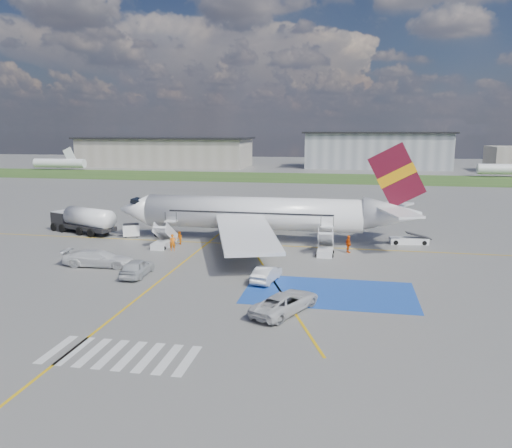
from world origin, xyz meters
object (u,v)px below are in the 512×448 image
at_px(fuel_tanker, 83,222).
at_px(van_white_a, 286,299).
at_px(airliner, 265,214).
at_px(belt_loader, 409,241).
at_px(car_silver_a, 137,268).
at_px(car_silver_b, 267,274).
at_px(gpu_cart, 131,231).
at_px(van_white_b, 99,256).

relative_size(fuel_tanker, van_white_a, 1.96).
bearing_deg(airliner, belt_loader, 6.31).
bearing_deg(car_silver_a, van_white_a, 154.38).
xyz_separation_m(fuel_tanker, van_white_a, (29.47, -23.37, -0.45)).
bearing_deg(car_silver_b, fuel_tanker, -20.78).
xyz_separation_m(airliner, fuel_tanker, (-23.98, 0.42, -1.97)).
distance_m(fuel_tanker, car_silver_b, 31.43).
distance_m(airliner, fuel_tanker, 24.06).
xyz_separation_m(airliner, van_white_a, (5.50, -22.95, -2.42)).
relative_size(gpu_cart, belt_loader, 0.48).
distance_m(belt_loader, van_white_a, 27.35).
xyz_separation_m(gpu_cart, car_silver_b, (19.78, -15.31, -0.03)).
relative_size(car_silver_a, van_white_a, 0.92).
height_order(car_silver_a, van_white_b, van_white_b).
height_order(car_silver_b, van_white_a, van_white_a).
relative_size(belt_loader, van_white_a, 0.93).
distance_m(car_silver_a, van_white_b, 5.63).
bearing_deg(van_white_b, fuel_tanker, 32.86).
relative_size(fuel_tanker, car_silver_a, 2.14).
xyz_separation_m(gpu_cart, car_silver_a, (7.80, -15.85, 0.06)).
distance_m(car_silver_b, van_white_b, 17.16).
xyz_separation_m(car_silver_a, van_white_a, (14.60, -6.50, 0.16)).
relative_size(airliner, car_silver_b, 8.40).
height_order(belt_loader, car_silver_b, car_silver_b).
distance_m(airliner, belt_loader, 17.33).
xyz_separation_m(belt_loader, van_white_a, (-11.46, -24.83, 0.62)).
relative_size(airliner, fuel_tanker, 3.62).
bearing_deg(fuel_tanker, van_white_b, -33.98).
height_order(van_white_a, van_white_b, van_white_b).
relative_size(fuel_tanker, van_white_b, 1.85).
height_order(belt_loader, van_white_a, van_white_a).
bearing_deg(airliner, van_white_b, -135.34).
distance_m(gpu_cart, van_white_a, 31.65).
bearing_deg(van_white_b, gpu_cart, 10.17).
bearing_deg(car_silver_a, gpu_cart, -65.38).
height_order(car_silver_b, van_white_b, van_white_b).
xyz_separation_m(fuel_tanker, gpu_cart, (7.07, -1.01, -0.68)).
xyz_separation_m(car_silver_b, van_white_b, (-17.05, 1.90, 0.35)).
bearing_deg(van_white_b, belt_loader, -64.32).
bearing_deg(van_white_a, gpu_cart, -19.57).
height_order(gpu_cart, van_white_b, van_white_b).
relative_size(car_silver_a, van_white_b, 0.86).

